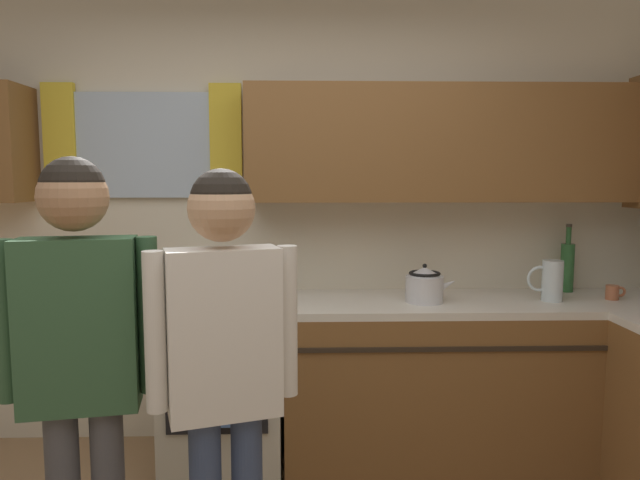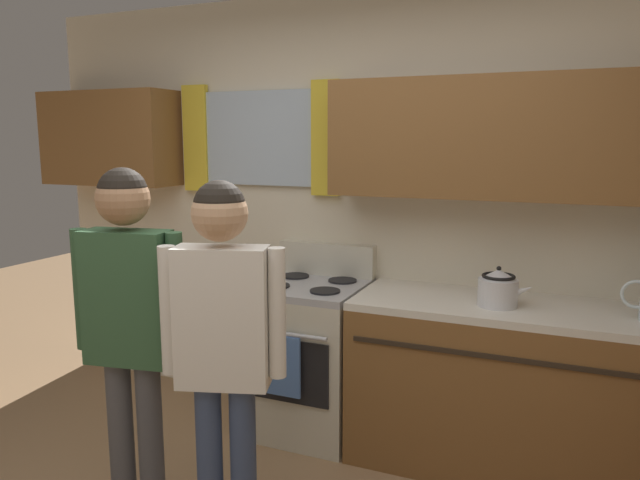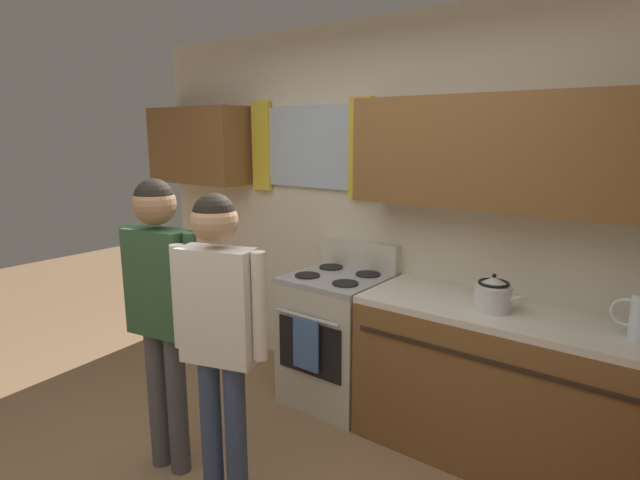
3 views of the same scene
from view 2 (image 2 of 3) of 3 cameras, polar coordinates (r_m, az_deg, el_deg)
name	(u,v)px [view 2 (image 2 of 3)]	position (r m, az deg, el deg)	size (l,w,h in m)	color
back_wall_unit	(380,186)	(3.57, 5.76, 5.15)	(4.60, 0.42, 2.60)	beige
stove_oven	(310,354)	(3.65, -0.97, -10.81)	(0.62, 0.67, 1.10)	beige
stovetop_kettle	(498,288)	(3.17, 16.60, -4.37)	(0.27, 0.20, 0.21)	silver
adult_left	(129,311)	(2.66, -17.71, -6.47)	(0.50, 0.22, 1.63)	#4C4C51
adult_in_plaid	(223,332)	(2.38, -9.22, -8.62)	(0.48, 0.25, 1.59)	#38476B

